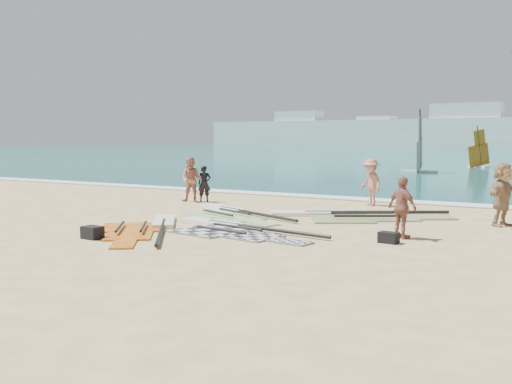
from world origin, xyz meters
The scene contains 16 objects.
ground centered at (0.00, 0.00, 0.00)m, with size 300.00×300.00×0.00m, color #D3BE7B.
surf_line centered at (0.00, 12.30, 0.00)m, with size 300.00×1.20×0.04m, color white.
far_town centered at (-15.72, 150.00, 4.49)m, with size 160.00×8.00×12.00m.
rig_grey centered at (0.93, 2.29, 0.05)m, with size 5.58×2.64×0.20m.
rig_green centered at (-1.01, 5.29, 0.05)m, with size 5.23×3.49×0.20m.
rig_orange centered at (2.91, 6.76, 0.05)m, with size 6.21×4.46×0.20m.
rig_red centered at (-1.27, 1.24, 0.05)m, with size 4.14×5.20×0.20m.
gear_bag_near centered at (-1.43, -0.78, 0.17)m, with size 0.54×0.39×0.34m, color black.
gear_bag_far centered at (5.68, 2.71, 0.15)m, with size 0.49×0.34×0.29m, color black.
person_wetsuit centered at (-4.13, 8.14, 0.78)m, with size 0.57×0.37×1.56m, color black.
beachgoer_left centered at (-4.56, 7.79, 0.96)m, with size 0.93×0.73×1.92m, color #B66E5A.
beachgoer_mid centered at (2.50, 10.36, 0.95)m, with size 1.23×0.71×1.91m, color #B46C60.
beachgoer_back centered at (5.78, 3.55, 0.85)m, with size 0.99×0.41×1.70m, color #96594C.
beachgoer_right centered at (7.80, 7.33, 0.99)m, with size 1.84×0.58×1.98m, color #9B7354.
windsurfer_left centered at (-1.60, 33.29, 1.41)m, with size 2.83×3.35×5.02m.
windsurfer_centre centered at (0.98, 44.26, 1.18)m, with size 2.09×2.13×3.93m.
Camera 1 is at (10.19, -11.64, 2.73)m, focal length 40.00 mm.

